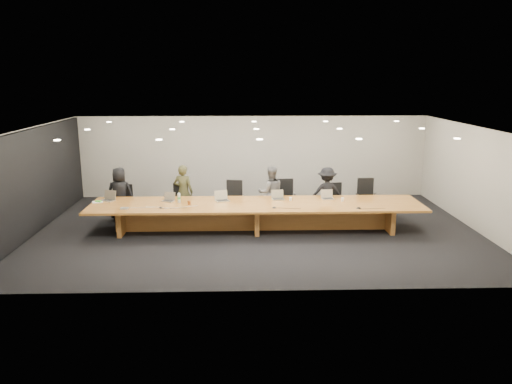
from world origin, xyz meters
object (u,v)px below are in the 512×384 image
(chair_right, at_px, (337,200))
(laptop_c, at_px, (222,196))
(laptop_b, at_px, (168,197))
(water_bottle, at_px, (179,198))
(person_a, at_px, (120,194))
(person_d, at_px, (327,193))
(chair_mid_left, at_px, (233,200))
(laptop_d, at_px, (278,195))
(person_b, at_px, (183,192))
(paper_cup_near, at_px, (291,199))
(amber_mug, at_px, (189,203))
(paper_cup_far, at_px, (342,200))
(laptop_a, at_px, (107,196))
(chair_mid_right, at_px, (286,198))
(chair_far_right, at_px, (367,197))
(conference_table, at_px, (256,212))
(av_box, at_px, (124,208))
(chair_far_left, at_px, (125,202))
(mic_center, at_px, (274,207))
(mic_left, at_px, (161,207))
(laptop_e, at_px, (328,195))
(chair_left, at_px, (180,201))
(person_c, at_px, (271,193))
(mic_right, at_px, (359,208))

(chair_right, height_order, laptop_c, laptop_c)
(laptop_b, xyz_separation_m, water_bottle, (0.33, -0.13, -0.00))
(person_a, bearing_deg, chair_right, -179.50)
(person_d, bearing_deg, chair_mid_left, 1.51)
(laptop_d, bearing_deg, person_b, 156.10)
(laptop_c, bearing_deg, paper_cup_near, -20.19)
(amber_mug, height_order, paper_cup_far, amber_mug)
(chair_mid_left, xyz_separation_m, water_bottle, (-1.46, -1.02, 0.31))
(laptop_a, bearing_deg, chair_mid_right, 33.25)
(chair_far_right, relative_size, amber_mug, 10.76)
(conference_table, distance_m, laptop_a, 4.16)
(laptop_d, relative_size, av_box, 1.69)
(chair_far_left, bearing_deg, laptop_b, -35.82)
(person_d, bearing_deg, amber_mug, 19.32)
(conference_table, distance_m, chair_mid_right, 1.60)
(water_bottle, bearing_deg, chair_mid_right, 20.47)
(chair_far_right, bearing_deg, water_bottle, -167.89)
(person_d, height_order, paper_cup_far, person_d)
(chair_mid_left, distance_m, amber_mug, 1.73)
(laptop_d, relative_size, mic_center, 2.72)
(chair_far_left, bearing_deg, person_d, -3.49)
(laptop_d, bearing_deg, conference_table, -153.24)
(mic_left, bearing_deg, amber_mug, 24.01)
(chair_mid_right, distance_m, chair_right, 1.52)
(amber_mug, bearing_deg, chair_far_right, 14.65)
(person_a, height_order, amber_mug, person_a)
(conference_table, height_order, chair_mid_left, chair_mid_left)
(chair_mid_left, xyz_separation_m, mic_left, (-1.88, -1.58, 0.19))
(laptop_c, bearing_deg, laptop_d, -15.27)
(water_bottle, bearing_deg, laptop_e, 3.58)
(laptop_a, xyz_separation_m, av_box, (0.66, -0.87, -0.13))
(chair_mid_left, bearing_deg, laptop_b, -142.78)
(chair_left, distance_m, laptop_a, 2.09)
(person_c, bearing_deg, chair_far_left, -7.13)
(conference_table, distance_m, mic_right, 2.74)
(chair_far_left, xyz_separation_m, laptop_c, (2.90, -0.90, 0.38))
(laptop_c, xyz_separation_m, water_bottle, (-1.18, -0.12, -0.02))
(chair_mid_right, height_order, mic_left, chair_mid_right)
(chair_mid_left, height_order, person_d, person_d)
(chair_mid_left, relative_size, mic_center, 9.12)
(person_d, bearing_deg, conference_table, 30.63)
(av_box, xyz_separation_m, mic_left, (0.93, 0.06, -0.00))
(chair_mid_right, relative_size, laptop_a, 3.11)
(chair_far_left, bearing_deg, chair_left, -3.56)
(paper_cup_near, bearing_deg, paper_cup_far, -4.92)
(chair_mid_right, relative_size, laptop_c, 3.08)
(chair_far_left, xyz_separation_m, paper_cup_near, (4.80, -0.91, 0.28))
(person_b, bearing_deg, person_c, -167.51)
(chair_far_right, xyz_separation_m, paper_cup_far, (-0.96, -1.11, 0.22))
(person_a, distance_m, person_d, 6.07)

